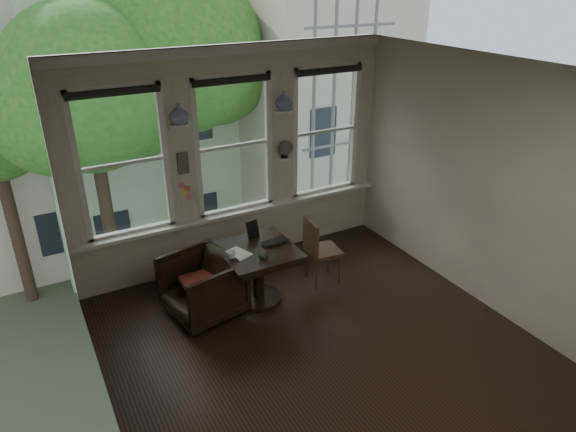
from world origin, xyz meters
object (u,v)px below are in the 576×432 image
laptop (277,244)px  mug (232,255)px  armchair_left (203,287)px  side_chair_right (323,250)px  table (259,275)px

laptop → mug: bearing=-176.4°
armchair_left → laptop: 1.04m
side_chair_right → laptop: side_chair_right is taller
mug → laptop: bearing=3.9°
side_chair_right → table: bearing=98.3°
armchair_left → laptop: laptop is taller
mug → armchair_left: bearing=157.4°
table → laptop: bearing=-5.3°
table → laptop: 0.46m
armchair_left → mug: mug is taller
table → mug: bearing=-169.9°
side_chair_right → armchair_left: bearing=95.2°
armchair_left → mug: bearing=56.7°
side_chair_right → mug: side_chair_right is taller
mug → table: bearing=10.1°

